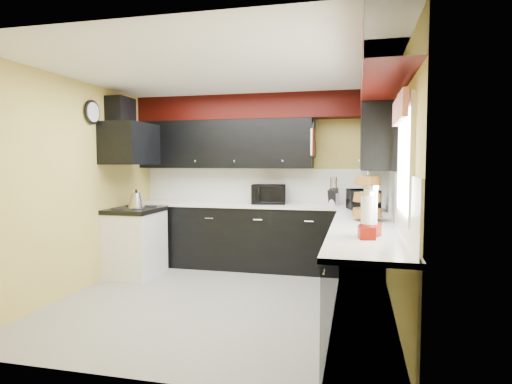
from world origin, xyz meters
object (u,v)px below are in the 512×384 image
microwave (363,200)px  utensil_crock (333,199)px  toaster_oven (269,194)px  kettle (136,200)px  knife_block (333,197)px

microwave → utensil_crock: microwave is taller
toaster_oven → microwave: 1.43m
microwave → kettle: 3.01m
kettle → knife_block: bearing=15.3°
utensil_crock → kettle: kettle is taller
microwave → kettle: microwave is taller
microwave → knife_block: bearing=18.9°
utensil_crock → kettle: (-2.61, -0.72, -0.00)m
microwave → utensil_crock: (-0.40, 0.58, -0.05)m
toaster_oven → knife_block: (0.91, 0.01, -0.02)m
toaster_oven → utensil_crock: (0.91, 0.01, -0.05)m
utensil_crock → knife_block: knife_block is taller
utensil_crock → knife_block: size_ratio=0.73×
microwave → knife_block: size_ratio=2.06×
kettle → toaster_oven: bearing=22.7°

